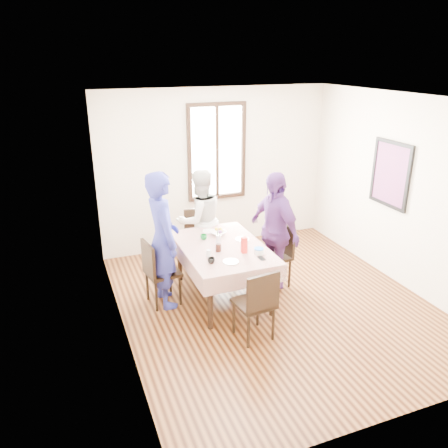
{
  "coord_description": "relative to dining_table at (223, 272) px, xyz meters",
  "views": [
    {
      "loc": [
        -2.55,
        -4.71,
        3.19
      ],
      "look_at": [
        -0.58,
        0.38,
        1.1
      ],
      "focal_mm": 35.85,
      "sensor_mm": 36.0,
      "label": 1
    }
  ],
  "objects": [
    {
      "name": "chair_near",
      "position": [
        0.0,
        -1.02,
        0.08
      ],
      "size": [
        0.47,
        0.47,
        0.91
      ],
      "primitive_type": "cube",
      "rotation": [
        0.0,
        0.0,
        0.12
      ],
      "color": "black",
      "rests_on": "ground"
    },
    {
      "name": "mug_green",
      "position": [
        -0.16,
        0.31,
        0.42
      ],
      "size": [
        0.13,
        0.13,
        0.07
      ],
      "primitive_type": "imported",
      "rotation": [
        0.0,
        0.0,
        -0.69
      ],
      "color": "#0C7226",
      "rests_on": "tablecloth"
    },
    {
      "name": "ground",
      "position": [
        0.58,
        -0.43,
        -0.38
      ],
      "size": [
        4.5,
        4.5,
        0.0
      ],
      "primitive_type": "plane",
      "color": "black",
      "rests_on": "ground"
    },
    {
      "name": "juice_carton",
      "position": [
        0.18,
        -0.29,
        0.49
      ],
      "size": [
        0.07,
        0.07,
        0.21
      ],
      "primitive_type": "cube",
      "color": "red",
      "rests_on": "tablecloth"
    },
    {
      "name": "butter_lid",
      "position": [
        0.35,
        -0.39,
        0.46
      ],
      "size": [
        0.12,
        0.12,
        0.01
      ],
      "primitive_type": "cylinder",
      "color": "blue",
      "rests_on": "butter_tub"
    },
    {
      "name": "jam_jar",
      "position": [
        -0.11,
        -0.13,
        0.44
      ],
      "size": [
        0.07,
        0.07,
        0.1
      ],
      "primitive_type": "cylinder",
      "color": "black",
      "rests_on": "tablecloth"
    },
    {
      "name": "serving_bowl",
      "position": [
        0.08,
        0.41,
        0.41
      ],
      "size": [
        0.28,
        0.28,
        0.05
      ],
      "primitive_type": "imported",
      "rotation": [
        0.0,
        0.0,
        0.29
      ],
      "color": "white",
      "rests_on": "tablecloth"
    },
    {
      "name": "plate_near",
      "position": [
        -0.08,
        -0.49,
        0.39
      ],
      "size": [
        0.2,
        0.2,
        0.01
      ],
      "primitive_type": "cylinder",
      "color": "white",
      "rests_on": "tablecloth"
    },
    {
      "name": "mug_flag",
      "position": [
        0.29,
        -0.07,
        0.43
      ],
      "size": [
        0.14,
        0.14,
        0.09
      ],
      "primitive_type": "imported",
      "rotation": [
        0.0,
        0.0,
        0.78
      ],
      "color": "red",
      "rests_on": "tablecloth"
    },
    {
      "name": "plate_right",
      "position": [
        0.34,
        0.11,
        0.39
      ],
      "size": [
        0.2,
        0.2,
        0.01
      ],
      "primitive_type": "cylinder",
      "color": "white",
      "rests_on": "tablecloth"
    },
    {
      "name": "person_left",
      "position": [
        -0.78,
        0.14,
        0.54
      ],
      "size": [
        0.48,
        0.7,
        1.84
      ],
      "primitive_type": "imported",
      "rotation": [
        0.0,
        0.0,
        1.63
      ],
      "color": "navy",
      "rests_on": "ground"
    },
    {
      "name": "butter_tub",
      "position": [
        0.35,
        -0.39,
        0.42
      ],
      "size": [
        0.13,
        0.13,
        0.07
      ],
      "primitive_type": "cylinder",
      "color": "white",
      "rests_on": "tablecloth"
    },
    {
      "name": "chair_far",
      "position": [
        0.0,
        1.02,
        0.08
      ],
      "size": [
        0.48,
        0.48,
        0.91
      ],
      "primitive_type": "cube",
      "rotation": [
        0.0,
        0.0,
        2.98
      ],
      "color": "black",
      "rests_on": "ground"
    },
    {
      "name": "right_wall",
      "position": [
        2.58,
        -0.43,
        0.98
      ],
      "size": [
        0.0,
        4.5,
        4.5
      ],
      "primitive_type": "plane",
      "rotation": [
        1.57,
        0.0,
        -1.57
      ],
      "color": "beige",
      "rests_on": "ground"
    },
    {
      "name": "chair_right",
      "position": [
        0.81,
        0.05,
        0.08
      ],
      "size": [
        0.48,
        0.48,
        0.91
      ],
      "primitive_type": "cube",
      "rotation": [
        0.0,
        0.0,
        1.72
      ],
      "color": "black",
      "rests_on": "ground"
    },
    {
      "name": "flower_bunch",
      "position": [
        -0.03,
        0.07,
        0.57
      ],
      "size": [
        0.09,
        0.09,
        0.1
      ],
      "primitive_type": null,
      "color": "yellow",
      "rests_on": "flower_vase"
    },
    {
      "name": "chair_left",
      "position": [
        -0.81,
        0.14,
        0.08
      ],
      "size": [
        0.48,
        0.48,
        0.91
      ],
      "primitive_type": "cube",
      "rotation": [
        0.0,
        0.0,
        -1.43
      ],
      "color": "black",
      "rests_on": "ground"
    },
    {
      "name": "person_far",
      "position": [
        0.0,
        1.0,
        0.42
      ],
      "size": [
        0.86,
        0.72,
        1.59
      ],
      "primitive_type": "imported",
      "rotation": [
        0.0,
        0.0,
        3.31
      ],
      "color": "beige",
      "rests_on": "ground"
    },
    {
      "name": "window_pane",
      "position": [
        0.58,
        1.81,
        1.27
      ],
      "size": [
        0.9,
        0.02,
        1.5
      ],
      "primitive_type": "cube",
      "color": "white",
      "rests_on": "back_wall"
    },
    {
      "name": "mug_black",
      "position": [
        -0.32,
        -0.44,
        0.42
      ],
      "size": [
        0.12,
        0.12,
        0.07
      ],
      "primitive_type": "imported",
      "rotation": [
        0.0,
        0.0,
        -0.34
      ],
      "color": "black",
      "rests_on": "tablecloth"
    },
    {
      "name": "smartphone",
      "position": [
        0.32,
        -0.54,
        0.39
      ],
      "size": [
        0.07,
        0.13,
        0.01
      ],
      "primitive_type": "cube",
      "color": "black",
      "rests_on": "tablecloth"
    },
    {
      "name": "dining_table",
      "position": [
        0.0,
        0.0,
        0.0
      ],
      "size": [
        0.97,
        1.48,
        0.75
      ],
      "primitive_type": "cube",
      "color": "black",
      "rests_on": "ground"
    },
    {
      "name": "window_frame",
      "position": [
        0.58,
        1.8,
        1.27
      ],
      "size": [
        1.02,
        0.06,
        1.62
      ],
      "primitive_type": "cube",
      "color": "black",
      "rests_on": "back_wall"
    },
    {
      "name": "drinking_glass",
      "position": [
        -0.28,
        -0.23,
        0.43
      ],
      "size": [
        0.06,
        0.06,
        0.09
      ],
      "primitive_type": "cylinder",
      "color": "silver",
      "rests_on": "tablecloth"
    },
    {
      "name": "back_wall",
      "position": [
        0.58,
        1.82,
        0.98
      ],
      "size": [
        4.0,
        0.0,
        4.0
      ],
      "primitive_type": "plane",
      "rotation": [
        1.57,
        0.0,
        0.0
      ],
      "color": "beige",
      "rests_on": "ground"
    },
    {
      "name": "tablecloth",
      "position": [
        0.0,
        0.0,
        0.38
      ],
      "size": [
        1.09,
        1.6,
        0.01
      ],
      "primitive_type": "cube",
      "color": "#570801",
      "rests_on": "dining_table"
    },
    {
      "name": "person_right",
      "position": [
        0.78,
        0.05,
        0.48
      ],
      "size": [
        0.6,
        1.06,
        1.71
      ],
      "primitive_type": "imported",
      "rotation": [
        0.0,
        0.0,
        -1.38
      ],
      "color": "#552C70",
      "rests_on": "ground"
    },
    {
      "name": "flower_vase",
      "position": [
        -0.03,
        0.07,
        0.46
      ],
      "size": [
        0.07,
        0.07,
        0.14
      ],
      "primitive_type": "cylinder",
      "color": "silver",
      "rests_on": "tablecloth"
    },
    {
      "name": "art_poster",
      "position": [
        2.56,
        -0.13,
        1.18
      ],
      "size": [
        0.04,
        0.76,
        0.96
      ],
      "primitive_type": "cube",
      "color": "red",
      "rests_on": "right_wall"
    },
    {
      "name": "plate_far",
      "position": [
        0.01,
        0.56,
        0.39
      ],
      "size": [
        0.2,
        0.2,
        0.01
      ],
      "primitive_type": "cylinder",
      "color": "white",
      "rests_on": "tablecloth"
    }
  ]
}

